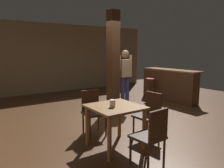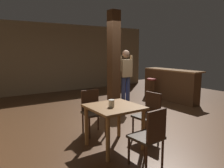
% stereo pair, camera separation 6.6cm
% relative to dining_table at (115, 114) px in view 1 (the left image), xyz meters
% --- Properties ---
extents(ground_plane, '(10.80, 10.80, 0.00)m').
position_rel_dining_table_xyz_m(ground_plane, '(1.46, 1.30, -0.62)').
color(ground_plane, '#422816').
extents(wall_back, '(8.00, 0.10, 2.80)m').
position_rel_dining_table_xyz_m(wall_back, '(1.46, 5.80, 0.78)').
color(wall_back, '#756047').
rests_on(wall_back, ground_plane).
extents(pillar, '(0.28, 0.28, 2.80)m').
position_rel_dining_table_xyz_m(pillar, '(1.39, 2.06, 0.78)').
color(pillar, '#422816').
rests_on(pillar, ground_plane).
extents(dining_table, '(0.86, 0.86, 0.76)m').
position_rel_dining_table_xyz_m(dining_table, '(0.00, 0.00, 0.00)').
color(dining_table, brown).
rests_on(dining_table, ground_plane).
extents(chair_south, '(0.45, 0.45, 0.89)m').
position_rel_dining_table_xyz_m(chair_south, '(0.04, -0.86, -0.11)').
color(chair_south, '#2D2319').
rests_on(chair_south, ground_plane).
extents(chair_east, '(0.45, 0.45, 0.89)m').
position_rel_dining_table_xyz_m(chair_east, '(0.80, -0.03, -0.11)').
color(chair_east, '#2D2319').
rests_on(chair_east, ground_plane).
extents(chair_north, '(0.45, 0.45, 0.89)m').
position_rel_dining_table_xyz_m(chair_north, '(0.00, 0.80, -0.11)').
color(chair_north, '#2D2319').
rests_on(chair_north, ground_plane).
extents(napkin_cup, '(0.10, 0.10, 0.12)m').
position_rel_dining_table_xyz_m(napkin_cup, '(-0.08, -0.03, 0.20)').
color(napkin_cup, silver).
rests_on(napkin_cup, dining_table).
extents(standing_person, '(0.47, 0.22, 1.72)m').
position_rel_dining_table_xyz_m(standing_person, '(1.76, 1.99, 0.39)').
color(standing_person, tan).
rests_on(standing_person, ground_plane).
extents(bar_counter, '(0.56, 2.16, 1.06)m').
position_rel_dining_table_xyz_m(bar_counter, '(3.72, 2.03, -0.07)').
color(bar_counter, brown).
rests_on(bar_counter, ground_plane).
extents(bar_stool_near, '(0.33, 0.33, 0.75)m').
position_rel_dining_table_xyz_m(bar_stool_near, '(3.26, 2.45, -0.06)').
color(bar_stool_near, maroon).
rests_on(bar_stool_near, ground_plane).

